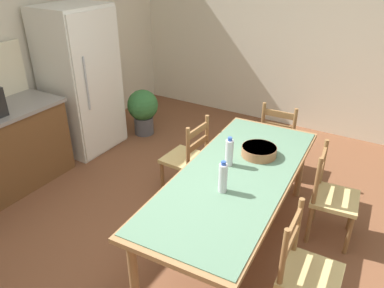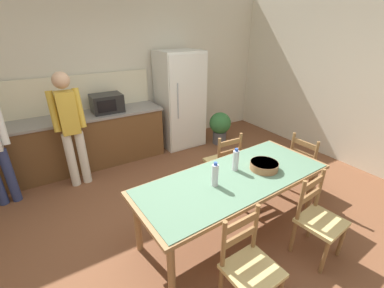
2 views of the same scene
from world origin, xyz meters
TOP-DOWN VIEW (x-y plane):
  - ground_plane at (0.00, 0.00)m, footprint 8.32×8.32m
  - wall_back at (0.00, 2.66)m, footprint 6.52×0.12m
  - wall_right at (3.26, 0.00)m, footprint 0.12×5.20m
  - kitchen_counter at (-1.15, 2.23)m, footprint 3.49×0.66m
  - counter_splashback at (-1.15, 2.54)m, footprint 3.45×0.03m
  - refrigerator at (1.10, 2.19)m, footprint 0.82×0.73m
  - microwave at (-0.31, 2.21)m, footprint 0.50×0.39m
  - dining_table at (0.36, -0.35)m, footprint 2.30×1.02m
  - bottle_near_centre at (0.08, -0.37)m, footprint 0.07×0.07m
  - bottle_off_centre at (0.47, -0.23)m, footprint 0.07×0.07m
  - serving_bowl at (0.76, -0.40)m, footprint 0.32×0.32m
  - chair_head_end at (1.78, -0.28)m, footprint 0.41×0.43m
  - chair_side_near_left at (-0.11, -1.12)m, footprint 0.44×0.42m
  - chair_side_near_right at (0.91, -1.07)m, footprint 0.46×0.44m
  - chair_side_far_right at (0.83, 0.42)m, footprint 0.44×0.42m
  - person_at_counter at (-0.98, 1.69)m, footprint 0.43×0.30m
  - potted_plant at (1.79, 1.76)m, footprint 0.44×0.44m

SIDE VIEW (x-z plane):
  - ground_plane at x=0.00m, z-range 0.00..0.00m
  - potted_plant at x=1.79m, z-range 0.05..0.72m
  - chair_head_end at x=1.78m, z-range -0.01..0.90m
  - chair_side_near_left at x=-0.11m, z-range -0.01..0.90m
  - chair_side_near_right at x=0.91m, z-range -0.01..0.90m
  - chair_side_far_right at x=0.83m, z-range -0.01..0.90m
  - kitchen_counter at x=-1.15m, z-range 0.00..0.92m
  - dining_table at x=0.36m, z-range 0.30..1.05m
  - serving_bowl at x=0.76m, z-range 0.75..0.84m
  - bottle_near_centre at x=0.08m, z-range 0.74..1.01m
  - bottle_off_centre at x=0.47m, z-range 0.74..1.01m
  - refrigerator at x=1.10m, z-range 0.00..1.86m
  - person_at_counter at x=-0.98m, z-range 0.11..1.83m
  - microwave at x=-0.31m, z-range 0.92..1.22m
  - counter_splashback at x=-1.15m, z-range 0.92..1.52m
  - wall_back at x=0.00m, z-range 0.00..2.90m
  - wall_right at x=3.26m, z-range 0.00..2.90m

